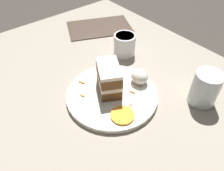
% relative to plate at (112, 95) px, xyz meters
% --- Properties ---
extents(ground_plane, '(6.00, 6.00, 0.00)m').
position_rel_plate_xyz_m(ground_plane, '(-0.02, 0.01, -0.03)').
color(ground_plane, '#38332D').
rests_on(ground_plane, ground).
extents(dining_table, '(1.22, 0.91, 0.02)m').
position_rel_plate_xyz_m(dining_table, '(-0.02, 0.01, -0.02)').
color(dining_table, gray).
rests_on(dining_table, ground).
extents(plate, '(0.27, 0.27, 0.02)m').
position_rel_plate_xyz_m(plate, '(0.00, 0.00, 0.00)').
color(plate, silver).
rests_on(plate, dining_table).
extents(cake_slice, '(0.12, 0.10, 0.09)m').
position_rel_plate_xyz_m(cake_slice, '(0.02, -0.00, 0.05)').
color(cake_slice, brown).
rests_on(cake_slice, plate).
extents(cream_dollop, '(0.06, 0.05, 0.05)m').
position_rel_plate_xyz_m(cream_dollop, '(-0.02, -0.10, 0.03)').
color(cream_dollop, white).
rests_on(cream_dollop, plate).
extents(orange_garnish, '(0.06, 0.06, 0.01)m').
position_rel_plate_xyz_m(orange_garnish, '(-0.08, 0.03, 0.01)').
color(orange_garnish, orange).
rests_on(orange_garnish, plate).
extents(carrot_shreds_scatter, '(0.19, 0.13, 0.00)m').
position_rel_plate_xyz_m(carrot_shreds_scatter, '(0.00, 0.01, 0.01)').
color(carrot_shreds_scatter, orange).
rests_on(carrot_shreds_scatter, plate).
extents(drinking_glass, '(0.08, 0.08, 0.10)m').
position_rel_plate_xyz_m(drinking_glass, '(-0.18, -0.19, 0.04)').
color(drinking_glass, silver).
rests_on(drinking_glass, dining_table).
extents(coffee_mug, '(0.08, 0.08, 0.08)m').
position_rel_plate_xyz_m(coffee_mug, '(0.14, -0.18, 0.03)').
color(coffee_mug, white).
rests_on(coffee_mug, dining_table).
extents(menu_card, '(0.27, 0.32, 0.00)m').
position_rel_plate_xyz_m(menu_card, '(0.36, -0.22, -0.01)').
color(menu_card, '#423328').
rests_on(menu_card, dining_table).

